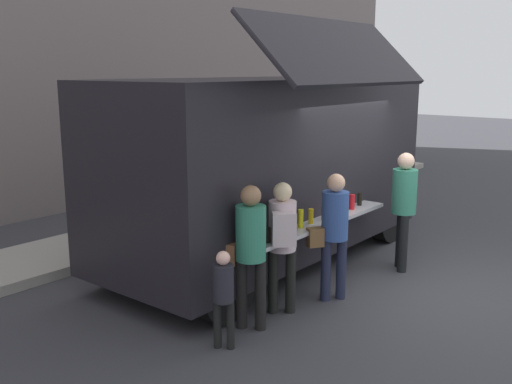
{
  "coord_description": "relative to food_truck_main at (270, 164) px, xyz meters",
  "views": [
    {
      "loc": [
        -7.39,
        -3.21,
        3.0
      ],
      "look_at": [
        -1.24,
        1.87,
        1.3
      ],
      "focal_mm": 40.77,
      "sensor_mm": 36.0,
      "label": 1
    }
  ],
  "objects": [
    {
      "name": "ground_plane",
      "position": [
        0.44,
        -2.25,
        -1.56
      ],
      "size": [
        60.0,
        60.0,
        0.0
      ],
      "primitive_type": "plane",
      "color": "#38383D"
    },
    {
      "name": "customer_rear_waiting",
      "position": [
        -2.09,
        -1.34,
        -0.55
      ],
      "size": [
        0.41,
        0.55,
        1.72
      ],
      "rotation": [
        0.0,
        0.0,
        0.45
      ],
      "color": "black",
      "rests_on": "ground"
    },
    {
      "name": "child_near_queue",
      "position": [
        -2.65,
        -1.45,
        -0.9
      ],
      "size": [
        0.23,
        0.23,
        1.11
      ],
      "rotation": [
        0.0,
        0.0,
        0.51
      ],
      "color": "black",
      "rests_on": "ground"
    },
    {
      "name": "customer_extra_browsing",
      "position": [
        0.96,
        -1.79,
        -0.5
      ],
      "size": [
        0.36,
        0.36,
        1.79
      ],
      "rotation": [
        0.0,
        0.0,
        2.18
      ],
      "color": "black",
      "rests_on": "ground"
    },
    {
      "name": "customer_mid_with_backpack",
      "position": [
        -1.52,
        -1.38,
        -0.55
      ],
      "size": [
        0.52,
        0.5,
        1.66
      ],
      "rotation": [
        0.0,
        0.0,
        0.73
      ],
      "color": "black",
      "rests_on": "ground"
    },
    {
      "name": "trash_bin",
      "position": [
        4.19,
        2.32,
        -1.09
      ],
      "size": [
        0.6,
        0.6,
        0.94
      ],
      "primitive_type": "cylinder",
      "color": "#2E6435",
      "rests_on": "ground"
    },
    {
      "name": "customer_front_ordering",
      "position": [
        -0.73,
        -1.62,
        -0.56
      ],
      "size": [
        0.53,
        0.43,
        1.69
      ],
      "rotation": [
        0.0,
        0.0,
        1.01
      ],
      "color": "#1F233B",
      "rests_on": "ground"
    },
    {
      "name": "food_truck_main",
      "position": [
        0.0,
        0.0,
        0.0
      ],
      "size": [
        5.74,
        3.19,
        3.64
      ],
      "rotation": [
        0.0,
        0.0,
        0.01
      ],
      "color": "black",
      "rests_on": "ground"
    }
  ]
}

